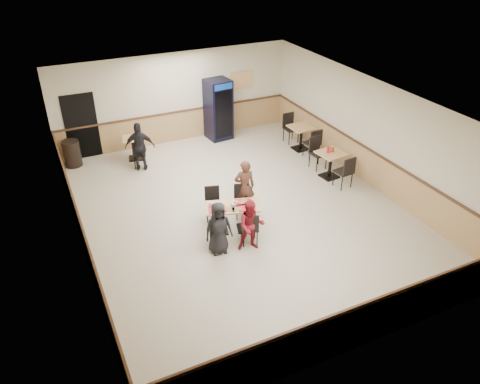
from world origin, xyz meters
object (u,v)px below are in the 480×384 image
diner_woman_right (251,226)px  back_table (134,145)px  lone_diner (140,147)px  trash_bin (72,153)px  side_table_near (331,161)px  main_table (232,214)px  diner_man_opposite (245,187)px  diner_woman_left (218,228)px  side_table_far (301,134)px  pepsi_cooler (218,109)px

diner_woman_right → back_table: bearing=119.5°
lone_diner → trash_bin: size_ratio=1.84×
diner_woman_right → side_table_near: (3.65, 2.12, -0.11)m
main_table → trash_bin: 6.07m
diner_man_opposite → diner_woman_left: bearing=57.3°
lone_diner → side_table_far: size_ratio=1.89×
main_table → trash_bin: (-3.02, 5.26, -0.06)m
diner_man_opposite → trash_bin: 5.90m
diner_man_opposite → lone_diner: size_ratio=0.98×
diner_woman_left → diner_woman_right: (0.72, -0.22, -0.01)m
lone_diner → side_table_near: size_ratio=1.86×
side_table_near → pepsi_cooler: size_ratio=0.39×
diner_man_opposite → pepsi_cooler: (1.26, 4.66, 0.29)m
diner_woman_right → diner_woman_left: bearing=-179.6°
back_table → pepsi_cooler: bearing=7.3°
diner_woman_left → lone_diner: bearing=102.2°
trash_bin → main_table: bearing=-60.1°
diner_woman_right → trash_bin: 6.86m
diner_man_opposite → pepsi_cooler: bearing=-93.0°
lone_diner → side_table_near: (4.89, -2.84, -0.23)m
side_table_far → back_table: side_table_far is taller
lone_diner → back_table: lone_diner is taller
lone_diner → pepsi_cooler: (3.06, 1.20, 0.27)m
trash_bin → lone_diner: bearing=-32.0°
diner_man_opposite → side_table_near: (3.09, 0.62, -0.21)m
back_table → pepsi_cooler: pepsi_cooler is taller
side_table_near → side_table_far: 2.02m
side_table_near → pepsi_cooler: 4.47m
diner_woman_right → side_table_far: bearing=64.0°
side_table_near → back_table: bearing=143.3°
back_table → pepsi_cooler: (3.06, 0.39, 0.55)m
side_table_far → trash_bin: bearing=164.1°
lone_diner → trash_bin: bearing=-13.3°
diner_woman_left → diner_man_opposite: diner_man_opposite is taller
diner_man_opposite → lone_diner: lone_diner is taller
diner_woman_left → lone_diner: (-0.53, 4.74, 0.11)m
trash_bin → diner_man_opposite: bearing=-51.6°
diner_woman_left → trash_bin: size_ratio=1.57×
back_table → pepsi_cooler: 3.13m
side_table_near → side_table_far: bearing=83.3°
diner_woman_left → diner_woman_right: size_ratio=1.01×
pepsi_cooler → back_table: bearing=-178.5°
diner_woman_right → diner_man_opposite: bearing=87.0°
main_table → side_table_near: 3.94m
main_table → trash_bin: trash_bin is taller
diner_woman_left → side_table_near: (4.36, 1.90, -0.12)m
diner_woman_left → diner_woman_right: diner_woman_left is taller
lone_diner → side_table_far: lone_diner is taller
main_table → pepsi_cooler: (1.89, 5.30, 0.56)m
diner_woman_right → back_table: 5.90m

